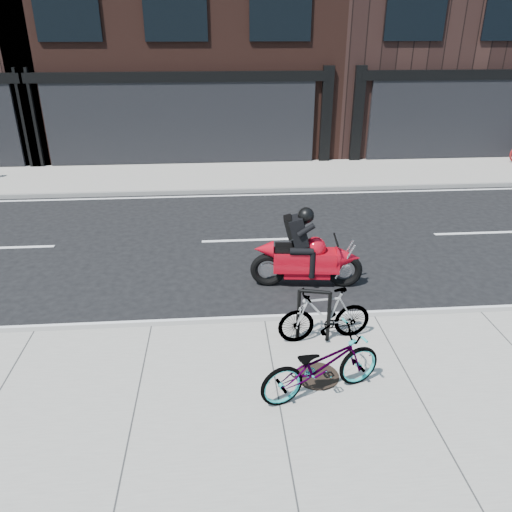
{
  "coord_description": "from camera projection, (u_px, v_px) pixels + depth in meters",
  "views": [
    {
      "loc": [
        -0.76,
        -9.53,
        4.92
      ],
      "look_at": [
        -0.07,
        -0.89,
        0.9
      ],
      "focal_mm": 35.0,
      "sensor_mm": 36.0,
      "label": 1
    }
  ],
  "objects": [
    {
      "name": "bicycle_rear",
      "position": [
        325.0,
        315.0,
        8.19
      ],
      "size": [
        1.6,
        0.59,
        0.94
      ],
      "primitive_type": "imported",
      "rotation": [
        0.0,
        0.0,
        4.81
      ],
      "color": "gray",
      "rests_on": "sidewalk_near"
    },
    {
      "name": "bicycle_front",
      "position": [
        321.0,
        365.0,
        6.96
      ],
      "size": [
        1.95,
        1.17,
        0.97
      ],
      "primitive_type": "imported",
      "rotation": [
        0.0,
        0.0,
        1.88
      ],
      "color": "gray",
      "rests_on": "sidewalk_near"
    },
    {
      "name": "motorcycle",
      "position": [
        312.0,
        255.0,
        10.08
      ],
      "size": [
        2.3,
        0.7,
        1.72
      ],
      "rotation": [
        0.0,
        0.0,
        -0.1
      ],
      "color": "black",
      "rests_on": "ground"
    },
    {
      "name": "bike_rack",
      "position": [
        314.0,
        311.0,
        8.16
      ],
      "size": [
        0.54,
        0.18,
        0.93
      ],
      "rotation": [
        0.0,
        0.0,
        -0.24
      ],
      "color": "black",
      "rests_on": "sidewalk_near"
    },
    {
      "name": "manhole_cover",
      "position": [
        317.0,
        376.0,
        7.49
      ],
      "size": [
        0.8,
        0.8,
        0.02
      ],
      "primitive_type": "cylinder",
      "rotation": [
        0.0,
        0.0,
        0.24
      ],
      "color": "black",
      "rests_on": "sidewalk_near"
    },
    {
      "name": "sidewalk_far",
      "position": [
        239.0,
        175.0,
        17.72
      ],
      "size": [
        60.0,
        3.5,
        0.13
      ],
      "primitive_type": "cube",
      "color": "gray",
      "rests_on": "ground"
    },
    {
      "name": "sidewalk_near",
      "position": [
        288.0,
        455.0,
        6.2
      ],
      "size": [
        60.0,
        6.0,
        0.13
      ],
      "primitive_type": "cube",
      "color": "gray",
      "rests_on": "ground"
    },
    {
      "name": "ground",
      "position": [
        256.0,
        276.0,
        10.74
      ],
      "size": [
        120.0,
        120.0,
        0.0
      ],
      "primitive_type": "plane",
      "color": "black",
      "rests_on": "ground"
    }
  ]
}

